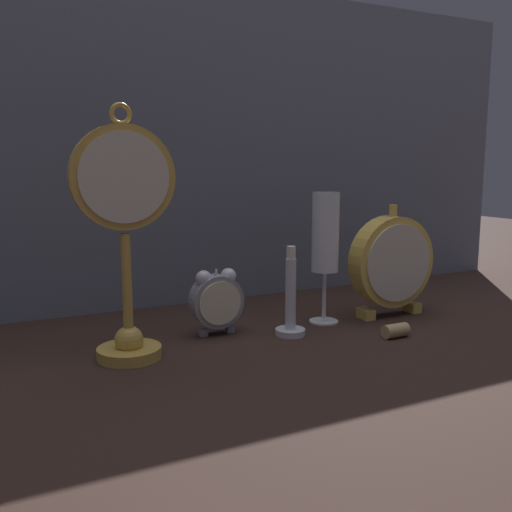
{
  "coord_description": "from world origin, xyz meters",
  "views": [
    {
      "loc": [
        -0.4,
        -0.72,
        0.27
      ],
      "look_at": [
        0.0,
        0.08,
        0.13
      ],
      "focal_mm": 40.0,
      "sensor_mm": 36.0,
      "label": 1
    }
  ],
  "objects_px": {
    "mantel_clock_silver": "(392,262)",
    "alarm_clock_twin_bell": "(217,299)",
    "pocket_watch_on_stand": "(125,235)",
    "champagne_flute": "(325,240)",
    "wine_cork": "(396,331)",
    "brass_candlestick": "(290,306)"
  },
  "relations": [
    {
      "from": "alarm_clock_twin_bell",
      "to": "brass_candlestick",
      "type": "height_order",
      "value": "brass_candlestick"
    },
    {
      "from": "pocket_watch_on_stand",
      "to": "champagne_flute",
      "type": "height_order",
      "value": "pocket_watch_on_stand"
    },
    {
      "from": "pocket_watch_on_stand",
      "to": "champagne_flute",
      "type": "bearing_deg",
      "value": 5.38
    },
    {
      "from": "pocket_watch_on_stand",
      "to": "brass_candlestick",
      "type": "relative_size",
      "value": 2.44
    },
    {
      "from": "champagne_flute",
      "to": "brass_candlestick",
      "type": "xyz_separation_m",
      "value": [
        -0.09,
        -0.04,
        -0.1
      ]
    },
    {
      "from": "mantel_clock_silver",
      "to": "brass_candlestick",
      "type": "distance_m",
      "value": 0.23
    },
    {
      "from": "mantel_clock_silver",
      "to": "brass_candlestick",
      "type": "xyz_separation_m",
      "value": [
        -0.22,
        -0.02,
        -0.05
      ]
    },
    {
      "from": "alarm_clock_twin_bell",
      "to": "mantel_clock_silver",
      "type": "distance_m",
      "value": 0.33
    },
    {
      "from": "champagne_flute",
      "to": "wine_cork",
      "type": "bearing_deg",
      "value": -66.87
    },
    {
      "from": "alarm_clock_twin_bell",
      "to": "champagne_flute",
      "type": "xyz_separation_m",
      "value": [
        0.19,
        -0.02,
        0.08
      ]
    },
    {
      "from": "pocket_watch_on_stand",
      "to": "alarm_clock_twin_bell",
      "type": "relative_size",
      "value": 3.3
    },
    {
      "from": "mantel_clock_silver",
      "to": "alarm_clock_twin_bell",
      "type": "bearing_deg",
      "value": 174.04
    },
    {
      "from": "alarm_clock_twin_bell",
      "to": "mantel_clock_silver",
      "type": "relative_size",
      "value": 0.53
    },
    {
      "from": "brass_candlestick",
      "to": "wine_cork",
      "type": "bearing_deg",
      "value": -31.09
    },
    {
      "from": "mantel_clock_silver",
      "to": "brass_candlestick",
      "type": "relative_size",
      "value": 1.39
    },
    {
      "from": "brass_candlestick",
      "to": "wine_cork",
      "type": "distance_m",
      "value": 0.17
    },
    {
      "from": "pocket_watch_on_stand",
      "to": "mantel_clock_silver",
      "type": "distance_m",
      "value": 0.49
    },
    {
      "from": "champagne_flute",
      "to": "mantel_clock_silver",
      "type": "bearing_deg",
      "value": -7.07
    },
    {
      "from": "wine_cork",
      "to": "mantel_clock_silver",
      "type": "bearing_deg",
      "value": 54.09
    },
    {
      "from": "wine_cork",
      "to": "pocket_watch_on_stand",
      "type": "bearing_deg",
      "value": 167.11
    },
    {
      "from": "pocket_watch_on_stand",
      "to": "brass_candlestick",
      "type": "distance_m",
      "value": 0.29
    },
    {
      "from": "champagne_flute",
      "to": "wine_cork",
      "type": "distance_m",
      "value": 0.19
    }
  ]
}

